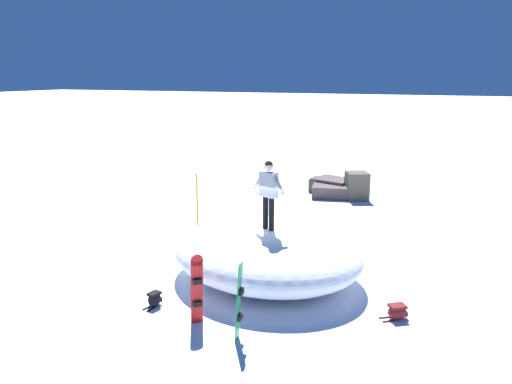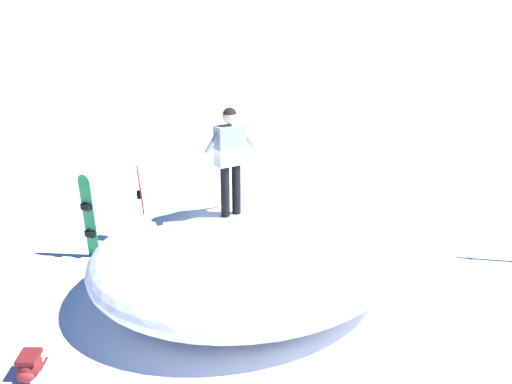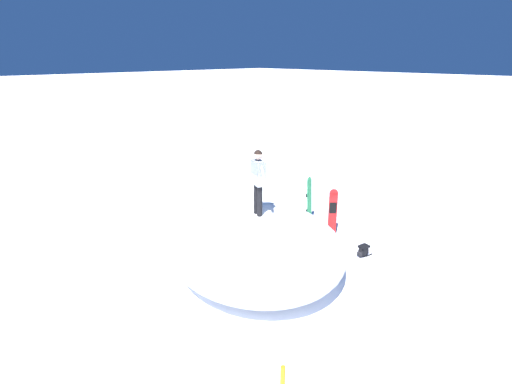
% 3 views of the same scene
% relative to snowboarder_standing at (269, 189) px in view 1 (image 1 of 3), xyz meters
% --- Properties ---
extents(ground, '(240.00, 240.00, 0.00)m').
position_rel_snowboarder_standing_xyz_m(ground, '(-0.82, -0.68, -2.44)').
color(ground, white).
extents(snow_mound, '(6.22, 6.58, 1.41)m').
position_rel_snowboarder_standing_xyz_m(snow_mound, '(-0.24, -0.15, -1.73)').
color(snow_mound, white).
rests_on(snow_mound, ground).
extents(snowboarder_standing, '(0.44, 0.99, 1.71)m').
position_rel_snowboarder_standing_xyz_m(snowboarder_standing, '(0.00, 0.00, 0.00)').
color(snowboarder_standing, black).
rests_on(snowboarder_standing, snow_mound).
extents(snowboard_primary_upright, '(0.28, 0.28, 1.56)m').
position_rel_snowboarder_standing_xyz_m(snowboard_primary_upright, '(2.65, -0.54, -1.63)').
color(snowboard_primary_upright, red).
rests_on(snowboard_primary_upright, ground).
extents(snowboard_secondary_upright, '(0.28, 0.19, 1.64)m').
position_rel_snowboarder_standing_xyz_m(snowboard_secondary_upright, '(2.89, 0.54, -1.59)').
color(snowboard_secondary_upright, '#1E8C47').
rests_on(snowboard_secondary_upright, ground).
extents(backpack_near, '(0.52, 0.31, 0.34)m').
position_rel_snowboarder_standing_xyz_m(backpack_near, '(2.29, -1.86, -2.26)').
color(backpack_near, black).
rests_on(backpack_near, ground).
extents(backpack_far, '(0.55, 0.63, 0.33)m').
position_rel_snowboarder_standing_xyz_m(backpack_far, '(0.76, 3.31, -2.27)').
color(backpack_far, maroon).
rests_on(backpack_far, ground).
extents(trail_marker_pole, '(0.10, 0.10, 1.85)m').
position_rel_snowboarder_standing_xyz_m(trail_marker_pole, '(-3.62, -4.08, -1.46)').
color(trail_marker_pole, orange).
rests_on(trail_marker_pole, ground).
extents(rock_outcrop, '(2.55, 2.86, 1.15)m').
position_rel_snowboarder_standing_xyz_m(rock_outcrop, '(-10.15, -0.84, -2.09)').
color(rock_outcrop, brown).
rests_on(rock_outcrop, ground).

